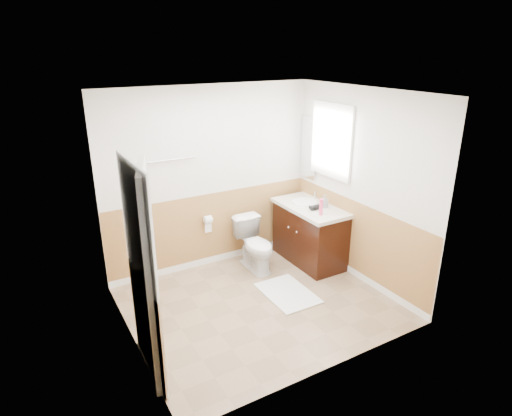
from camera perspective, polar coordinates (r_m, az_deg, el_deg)
floor at (r=5.41m, az=0.42°, el=-12.50°), size 3.00×3.00×0.00m
ceiling at (r=4.56m, az=0.51°, el=14.89°), size 3.00×3.00×0.00m
wall_back at (r=5.94m, az=-5.94°, el=3.81°), size 3.00×0.00×3.00m
wall_front at (r=3.87m, az=10.33°, el=-5.84°), size 3.00×0.00×3.00m
wall_left at (r=4.33m, az=-16.92°, el=-3.48°), size 0.00×3.00×3.00m
wall_right at (r=5.71m, az=13.55°, el=2.65°), size 0.00×3.00×3.00m
wainscot_back at (r=6.19m, az=-5.64°, el=-2.89°), size 3.00×0.00×3.00m
wainscot_front at (r=4.26m, az=9.57°, el=-14.86°), size 3.00×0.00×3.00m
wainscot_left at (r=4.68m, az=-15.82°, el=-11.88°), size 0.00×2.60×2.60m
wainscot_right at (r=5.97m, az=12.87°, el=-4.23°), size 0.00×2.60×2.60m
toilet at (r=6.05m, az=-0.07°, el=-4.83°), size 0.41×0.70×0.71m
bath_mat at (r=5.61m, az=4.15°, el=-11.09°), size 0.56×0.81×0.02m
vanity_cabinet at (r=6.28m, az=7.04°, el=-3.56°), size 0.55×1.10×0.80m
vanity_knob_left at (r=5.99m, az=5.37°, el=-3.18°), size 0.03×0.03×0.03m
vanity_knob_right at (r=6.14m, az=4.30°, el=-2.54°), size 0.03×0.03×0.03m
countertop at (r=6.12m, az=7.14°, el=0.06°), size 0.60×1.15×0.05m
sink_basin at (r=6.23m, az=6.40°, el=0.80°), size 0.36×0.36×0.02m
faucet at (r=6.31m, az=7.74°, el=1.58°), size 0.02×0.02×0.14m
lotion_bottle at (r=5.77m, az=8.53°, el=0.13°), size 0.05×0.05×0.22m
soap_dispenser at (r=6.06m, az=8.92°, el=0.91°), size 0.10×0.10×0.18m
hair_dryer_body at (r=5.96m, az=7.75°, el=0.08°), size 0.14×0.07×0.07m
hair_dryer_handle at (r=6.01m, az=7.05°, el=-0.00°), size 0.03×0.03×0.07m
mirror_panel at (r=6.43m, az=6.89°, el=7.82°), size 0.02×0.35×0.90m
window_frame at (r=5.99m, az=9.88°, el=8.69°), size 0.04×0.80×1.00m
window_glass at (r=6.00m, az=10.00°, el=8.70°), size 0.01×0.70×0.90m
door at (r=4.06m, az=-13.64°, el=-8.47°), size 0.29×0.78×2.04m
door_frame at (r=4.04m, az=-14.69°, el=-8.57°), size 0.02×0.92×2.10m
door_knob at (r=4.39m, az=-14.10°, el=-7.24°), size 0.06×0.06×0.06m
towel_bar at (r=5.61m, az=-10.99°, el=6.24°), size 0.62×0.02×0.02m
tp_holder_bar at (r=6.02m, az=-6.33°, el=-1.52°), size 0.14×0.02×0.02m
tp_roll at (r=6.02m, az=-6.33°, el=-1.52°), size 0.10×0.11×0.11m
tp_sheet at (r=6.06m, az=-6.29°, el=-2.49°), size 0.10×0.01×0.16m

